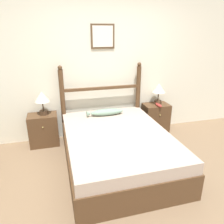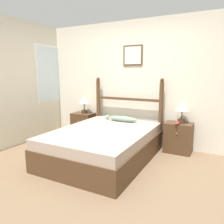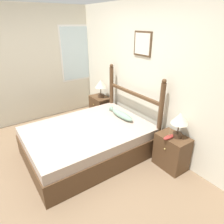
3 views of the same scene
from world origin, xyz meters
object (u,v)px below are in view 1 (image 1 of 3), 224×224
object	(u,v)px
model_boat	(159,105)
nightstand_left	(44,130)
table_lamp_left	(42,98)
nightstand_right	(155,118)
bed	(117,148)
table_lamp_right	(159,90)
fish_pillow	(106,112)

from	to	relation	value
model_boat	nightstand_left	bearing A→B (deg)	177.10
table_lamp_left	nightstand_right	bearing A→B (deg)	-0.18
bed	nightstand_left	distance (m)	1.43
table_lamp_right	nightstand_right	bearing A→B (deg)	-144.95
model_boat	nightstand_right	bearing A→B (deg)	84.97
nightstand_right	fish_pillow	size ratio (longest dim) A/B	0.86
model_boat	fish_pillow	bearing A→B (deg)	-175.12
bed	nightstand_right	distance (m)	1.43
nightstand_right	nightstand_left	bearing A→B (deg)	180.00
table_lamp_left	fish_pillow	bearing A→B (deg)	-11.11
bed	fish_pillow	world-z (taller)	fish_pillow
nightstand_right	table_lamp_right	xyz separation A→B (m)	(0.04, 0.03, 0.58)
table_lamp_right	fish_pillow	distance (m)	1.18
table_lamp_left	model_boat	world-z (taller)	table_lamp_left
table_lamp_left	table_lamp_right	xyz separation A→B (m)	(2.18, 0.02, 0.00)
bed	table_lamp_left	xyz separation A→B (m)	(-1.05, 0.93, 0.60)
table_lamp_left	fish_pillow	size ratio (longest dim) A/B	0.62
nightstand_right	model_boat	xyz separation A→B (m)	(-0.01, -0.11, 0.31)
bed	table_lamp_right	size ratio (longest dim) A/B	5.08
bed	nightstand_right	xyz separation A→B (m)	(1.09, 0.93, 0.02)
bed	nightstand_left	size ratio (longest dim) A/B	3.66
table_lamp_left	model_boat	size ratio (longest dim) A/B	1.85
bed	fish_pillow	bearing A→B (deg)	89.62
model_boat	fish_pillow	distance (m)	1.08
table_lamp_left	fish_pillow	distance (m)	1.11
model_boat	table_lamp_left	bearing A→B (deg)	176.88
table_lamp_right	model_boat	world-z (taller)	table_lamp_right
nightstand_right	table_lamp_left	size ratio (longest dim) A/B	1.39
nightstand_left	fish_pillow	distance (m)	1.15
nightstand_left	table_lamp_right	xyz separation A→B (m)	(2.21, 0.03, 0.58)
model_boat	bed	bearing A→B (deg)	-142.85
nightstand_right	model_boat	size ratio (longest dim) A/B	2.56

